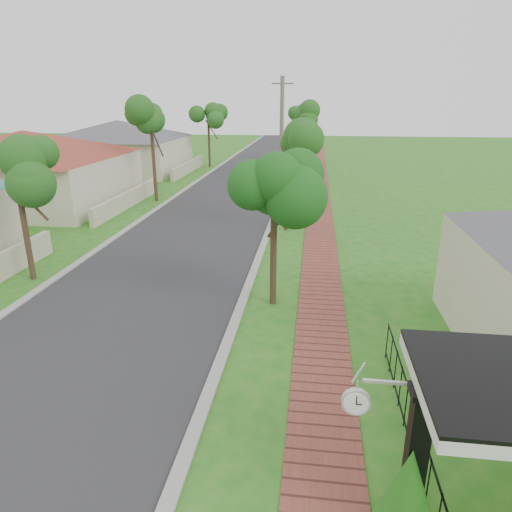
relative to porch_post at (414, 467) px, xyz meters
The scene contains 15 objects.
ground 4.79m from the porch_post, 167.60° to the left, with size 160.00×160.00×0.00m, color #216F1A.
road 22.34m from the porch_post, 109.77° to the left, with size 7.00×120.00×0.02m, color #28282B.
kerb_right 21.39m from the porch_post, 100.52° to the left, with size 0.30×120.00×0.10m, color #9E9E99.
kerb_left 23.83m from the porch_post, 118.07° to the left, with size 0.30×120.00×0.10m, color #9E9E99.
sidewalk 21.07m from the porch_post, 93.54° to the left, with size 1.50×120.00×0.03m, color brown.
porch_post is the anchor object (origin of this frame).
picket_fence 1.21m from the porch_post, 70.71° to the left, with size 0.03×8.02×1.00m.
street_trees 29.02m from the porch_post, 104.93° to the left, with size 10.70×37.65×5.89m.
far_house_red 28.70m from the porch_post, 132.91° to the left, with size 15.56×15.56×4.60m.
far_house_grey 40.09m from the porch_post, 119.15° to the left, with size 15.56×15.56×4.60m.
parked_car_red 32.82m from the porch_post, 99.74° to the left, with size 1.86×4.63×1.58m, color maroon.
parked_car_white 38.83m from the porch_post, 96.83° to the left, with size 1.60×4.59×1.51m, color silver.
near_tree 8.94m from the porch_post, 109.89° to the left, with size 1.90×1.90×4.89m.
utility_pole 21.49m from the porch_post, 99.86° to the left, with size 1.20×0.24×7.62m.
station_clock 1.27m from the porch_post, 155.24° to the left, with size 1.08×0.13×0.65m.
Camera 1 is at (2.85, -6.77, 6.43)m, focal length 32.00 mm.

